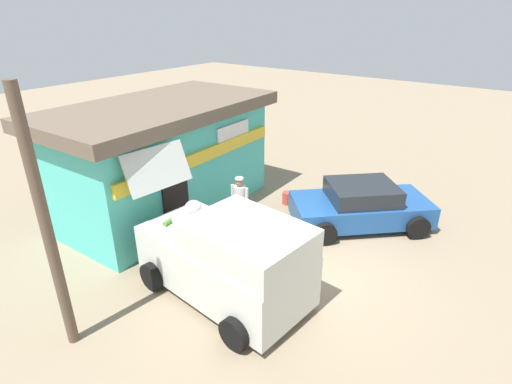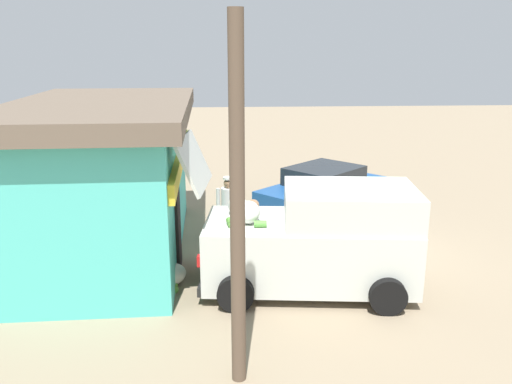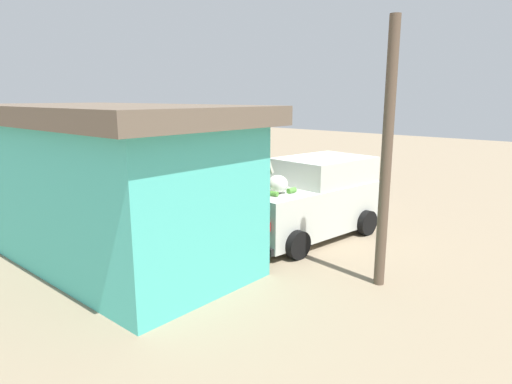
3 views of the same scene
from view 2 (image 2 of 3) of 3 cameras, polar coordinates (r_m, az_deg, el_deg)
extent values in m
plane|color=gray|center=(12.33, 10.34, -6.48)|extent=(60.00, 60.00, 0.00)
cube|color=#4CC6B7|center=(12.25, -15.75, 0.54)|extent=(6.49, 3.34, 3.05)
cube|color=yellow|center=(11.91, -8.14, 3.57)|extent=(6.09, 0.28, 0.36)
cube|color=black|center=(11.09, -8.37, -3.39)|extent=(0.90, 0.08, 2.00)
cube|color=white|center=(13.24, -7.98, 6.11)|extent=(1.50, 0.10, 0.60)
cube|color=brown|center=(11.94, -16.35, 8.49)|extent=(7.10, 3.95, 0.37)
cube|color=silver|center=(10.26, 5.70, -6.25)|extent=(2.25, 4.09, 1.18)
cube|color=silver|center=(10.03, 10.08, -1.38)|extent=(2.03, 2.60, 0.65)
cube|color=black|center=(10.27, 16.53, -1.59)|extent=(1.59, 0.24, 0.50)
cube|color=silver|center=(9.86, -6.68, 3.23)|extent=(1.72, 0.62, 0.96)
ellipsoid|color=silver|center=(9.83, -0.79, -2.19)|extent=(0.51, 0.42, 0.42)
ellipsoid|color=silver|center=(10.35, -2.00, -1.42)|extent=(0.45, 0.38, 0.38)
cylinder|color=#609140|center=(10.42, -1.73, -2.03)|extent=(0.24, 0.19, 0.12)
cylinder|color=#58A03E|center=(9.65, 0.47, -3.46)|extent=(0.14, 0.24, 0.13)
cylinder|color=#539436|center=(9.76, -2.80, -3.29)|extent=(0.31, 0.16, 0.11)
cube|color=black|center=(10.53, -5.43, -8.67)|extent=(1.77, 0.26, 0.16)
cube|color=red|center=(9.64, -6.15, -7.34)|extent=(0.15, 0.07, 0.20)
cube|color=red|center=(10.99, -5.06, -4.41)|extent=(0.15, 0.07, 0.20)
cylinder|color=black|center=(9.71, 13.99, -10.83)|extent=(0.29, 0.68, 0.66)
cylinder|color=black|center=(11.51, 12.03, -6.44)|extent=(0.29, 0.68, 0.66)
cylinder|color=black|center=(9.53, -2.20, -10.86)|extent=(0.29, 0.68, 0.66)
cylinder|color=black|center=(11.36, -1.42, -6.38)|extent=(0.29, 0.68, 0.66)
cube|color=#1E4C8C|center=(15.05, 7.25, -0.30)|extent=(4.03, 4.11, 0.64)
cube|color=#1E2328|center=(14.91, 7.33, 1.78)|extent=(2.46, 2.47, 0.49)
cylinder|color=black|center=(14.68, 1.06, -1.28)|extent=(0.61, 0.63, 0.66)
cylinder|color=black|center=(13.51, 7.22, -2.89)|extent=(0.61, 0.63, 0.66)
cylinder|color=black|center=(16.69, 7.24, 0.67)|extent=(0.61, 0.63, 0.66)
cylinder|color=black|center=(15.68, 13.01, -0.58)|extent=(0.61, 0.63, 0.66)
cylinder|color=navy|center=(12.58, -3.70, -3.85)|extent=(0.15, 0.15, 0.80)
cylinder|color=navy|center=(12.61, -2.16, -3.78)|extent=(0.15, 0.15, 0.80)
cylinder|color=silver|center=(12.39, -2.97, -0.83)|extent=(0.37, 0.37, 0.57)
sphere|color=#8C6647|center=(12.29, -3.00, 0.92)|extent=(0.22, 0.22, 0.22)
cylinder|color=silver|center=(12.25, -3.00, 1.50)|extent=(0.24, 0.24, 0.05)
cylinder|color=silver|center=(12.37, -4.08, -0.81)|extent=(0.09, 0.09, 0.54)
cylinder|color=silver|center=(12.41, -1.87, -0.72)|extent=(0.09, 0.09, 0.54)
cylinder|color=#4C4C51|center=(11.20, -3.00, -6.13)|extent=(0.15, 0.15, 0.87)
cylinder|color=#4C4C51|center=(10.89, -2.62, -6.77)|extent=(0.15, 0.15, 0.87)
cylinder|color=#4C9959|center=(10.86, -1.77, -3.10)|extent=(0.47, 0.72, 0.68)
sphere|color=#8C6647|center=(10.83, -0.28, -1.40)|extent=(0.24, 0.24, 0.24)
cylinder|color=#4C9959|center=(11.15, -0.99, -2.96)|extent=(0.09, 0.09, 0.59)
cylinder|color=#4C9959|center=(10.71, -0.37, -3.74)|extent=(0.09, 0.09, 0.59)
ellipsoid|color=silver|center=(10.66, -9.16, -8.77)|extent=(0.81, 0.83, 0.43)
cylinder|color=#54B730|center=(10.63, -10.37, -9.82)|extent=(0.17, 0.32, 0.11)
cylinder|color=#6E9F30|center=(10.66, -10.13, -9.76)|extent=(0.28, 0.12, 0.11)
cylinder|color=#4C8D32|center=(10.93, -8.53, -8.93)|extent=(0.30, 0.27, 0.14)
cylinder|color=#589338|center=(10.49, -8.94, -10.02)|extent=(0.35, 0.25, 0.14)
cylinder|color=#6FAB3E|center=(10.49, -9.01, -10.08)|extent=(0.26, 0.22, 0.13)
cylinder|color=#BF3F33|center=(14.80, -2.20, -1.66)|extent=(0.33, 0.33, 0.41)
cylinder|color=brown|center=(6.86, -2.01, -1.99)|extent=(0.20, 0.20, 4.99)
camera|label=1|loc=(7.74, 59.55, 18.56)|focal=28.28mm
camera|label=3|loc=(8.00, -71.04, -2.01)|focal=30.88mm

